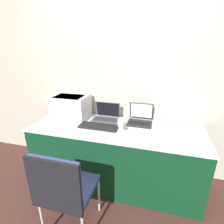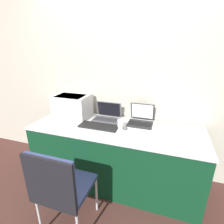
{
  "view_description": "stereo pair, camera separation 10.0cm",
  "coord_description": "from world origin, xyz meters",
  "px_view_note": "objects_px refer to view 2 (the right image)",
  "views": [
    {
      "loc": [
        0.47,
        -1.48,
        1.69
      ],
      "look_at": [
        -0.05,
        0.38,
        0.96
      ],
      "focal_mm": 28.0,
      "sensor_mm": 36.0,
      "label": 1
    },
    {
      "loc": [
        0.56,
        -1.45,
        1.69
      ],
      "look_at": [
        -0.05,
        0.38,
        0.96
      ],
      "focal_mm": 28.0,
      "sensor_mm": 36.0,
      "label": 2
    }
  ],
  "objects_px": {
    "external_keyboard": "(99,126)",
    "coffee_cup": "(121,124)",
    "chair": "(59,185)",
    "mouse": "(125,128)",
    "laptop_left": "(107,116)",
    "laptop_right": "(141,119)",
    "printer": "(72,105)"
  },
  "relations": [
    {
      "from": "printer",
      "to": "mouse",
      "type": "height_order",
      "value": "printer"
    },
    {
      "from": "laptop_left",
      "to": "mouse",
      "type": "height_order",
      "value": "laptop_left"
    },
    {
      "from": "printer",
      "to": "laptop_left",
      "type": "relative_size",
      "value": 1.34
    },
    {
      "from": "laptop_left",
      "to": "chair",
      "type": "xyz_separation_m",
      "value": [
        -0.07,
        -1.03,
        -0.26
      ]
    },
    {
      "from": "coffee_cup",
      "to": "chair",
      "type": "bearing_deg",
      "value": -110.49
    },
    {
      "from": "laptop_right",
      "to": "coffee_cup",
      "type": "height_order",
      "value": "laptop_right"
    },
    {
      "from": "coffee_cup",
      "to": "mouse",
      "type": "distance_m",
      "value": 0.08
    },
    {
      "from": "laptop_right",
      "to": "coffee_cup",
      "type": "relative_size",
      "value": 2.91
    },
    {
      "from": "coffee_cup",
      "to": "mouse",
      "type": "xyz_separation_m",
      "value": [
        0.06,
        -0.03,
        -0.03
      ]
    },
    {
      "from": "laptop_left",
      "to": "printer",
      "type": "bearing_deg",
      "value": -173.0
    },
    {
      "from": "laptop_right",
      "to": "printer",
      "type": "bearing_deg",
      "value": -174.87
    },
    {
      "from": "external_keyboard",
      "to": "mouse",
      "type": "distance_m",
      "value": 0.32
    },
    {
      "from": "laptop_left",
      "to": "external_keyboard",
      "type": "distance_m",
      "value": 0.26
    },
    {
      "from": "laptop_right",
      "to": "coffee_cup",
      "type": "bearing_deg",
      "value": -133.13
    },
    {
      "from": "laptop_right",
      "to": "external_keyboard",
      "type": "distance_m",
      "value": 0.54
    },
    {
      "from": "laptop_left",
      "to": "coffee_cup",
      "type": "relative_size",
      "value": 3.29
    },
    {
      "from": "laptop_left",
      "to": "laptop_right",
      "type": "xyz_separation_m",
      "value": [
        0.44,
        0.02,
        0.0
      ]
    },
    {
      "from": "printer",
      "to": "external_keyboard",
      "type": "xyz_separation_m",
      "value": [
        0.46,
        -0.19,
        -0.16
      ]
    },
    {
      "from": "coffee_cup",
      "to": "chair",
      "type": "distance_m",
      "value": 0.93
    },
    {
      "from": "laptop_right",
      "to": "laptop_left",
      "type": "bearing_deg",
      "value": -176.89
    },
    {
      "from": "external_keyboard",
      "to": "coffee_cup",
      "type": "height_order",
      "value": "coffee_cup"
    },
    {
      "from": "printer",
      "to": "laptop_right",
      "type": "height_order",
      "value": "printer"
    },
    {
      "from": "printer",
      "to": "coffee_cup",
      "type": "xyz_separation_m",
      "value": [
        0.71,
        -0.13,
        -0.11
      ]
    },
    {
      "from": "chair",
      "to": "printer",
      "type": "bearing_deg",
      "value": 112.57
    },
    {
      "from": "external_keyboard",
      "to": "mouse",
      "type": "bearing_deg",
      "value": 5.12
    },
    {
      "from": "printer",
      "to": "mouse",
      "type": "xyz_separation_m",
      "value": [
        0.78,
        -0.17,
        -0.15
      ]
    },
    {
      "from": "external_keyboard",
      "to": "chair",
      "type": "xyz_separation_m",
      "value": [
        -0.05,
        -0.77,
        -0.22
      ]
    },
    {
      "from": "printer",
      "to": "coffee_cup",
      "type": "height_order",
      "value": "printer"
    },
    {
      "from": "printer",
      "to": "laptop_right",
      "type": "bearing_deg",
      "value": 5.13
    },
    {
      "from": "laptop_right",
      "to": "coffee_cup",
      "type": "distance_m",
      "value": 0.3
    },
    {
      "from": "mouse",
      "to": "chair",
      "type": "relative_size",
      "value": 0.07
    },
    {
      "from": "laptop_left",
      "to": "coffee_cup",
      "type": "xyz_separation_m",
      "value": [
        0.24,
        -0.19,
        0.0
      ]
    }
  ]
}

